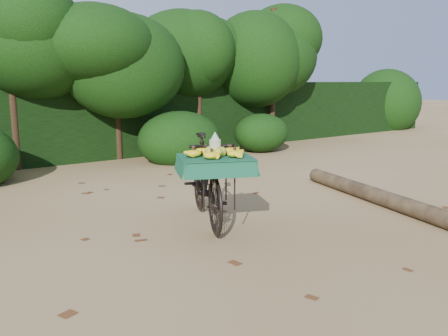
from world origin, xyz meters
TOP-DOWN VIEW (x-y plane):
  - ground at (0.00, 0.00)m, footprint 80.00×80.00m
  - vendor_bicycle at (-0.76, -0.07)m, footprint 1.42×2.03m
  - fallen_log at (1.91, -0.71)m, footprint 1.12×3.26m
  - hedge_backdrop at (0.00, 6.30)m, footprint 26.00×1.80m
  - tree_row at (-0.65, 5.50)m, footprint 14.50×2.00m
  - bush_clumps at (0.50, 4.30)m, footprint 8.80×1.70m
  - leaf_litter at (0.00, 0.65)m, footprint 7.00×7.30m

SIDE VIEW (x-z plane):
  - ground at x=0.00m, z-range 0.00..0.00m
  - leaf_litter at x=0.00m, z-range 0.00..0.01m
  - fallen_log at x=1.91m, z-range 0.00..0.24m
  - bush_clumps at x=0.50m, z-range 0.00..0.90m
  - vendor_bicycle at x=-0.76m, z-range 0.01..1.19m
  - hedge_backdrop at x=0.00m, z-range 0.00..1.80m
  - tree_row at x=-0.65m, z-range 0.00..4.00m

